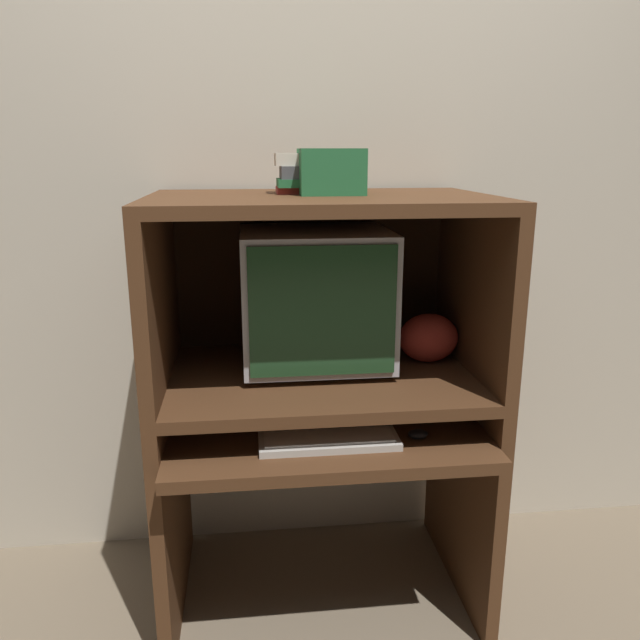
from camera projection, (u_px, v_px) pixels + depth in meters
wall_back at (308, 200)px, 2.21m from camera, size 6.00×0.06×2.60m
desk_base at (323, 490)px, 2.00m from camera, size 1.01×0.74×0.67m
desk_monitor_shelf at (321, 380)px, 1.97m from camera, size 1.01×0.67×0.13m
hutch_upper at (320, 253)px, 1.89m from camera, size 1.01×0.67×0.55m
crt_monitor at (315, 297)px, 1.97m from camera, size 0.46×0.41×0.44m
keyboard at (328, 438)px, 1.77m from camera, size 0.39×0.17×0.03m
mouse at (418, 434)px, 1.79m from camera, size 0.06×0.04×0.03m
snack_bag at (428, 338)px, 2.04m from camera, size 0.19×0.15×0.16m
book_stack at (308, 174)px, 1.88m from camera, size 0.20×0.14×0.12m
storage_box at (331, 172)px, 1.83m from camera, size 0.19×0.16×0.13m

